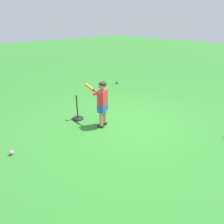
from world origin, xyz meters
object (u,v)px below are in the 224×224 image
(play_ball_by_bucket, at_px, (11,153))
(child_batter, at_px, (102,100))
(play_ball_near_batter, at_px, (117,82))
(batting_tee, at_px, (78,115))

(play_ball_by_bucket, bearing_deg, child_batter, 170.18)
(child_batter, relative_size, play_ball_near_batter, 10.72)
(child_batter, relative_size, play_ball_by_bucket, 12.86)
(child_batter, bearing_deg, play_ball_by_bucket, -9.82)
(batting_tee, bearing_deg, child_batter, 106.89)
(play_ball_near_batter, height_order, batting_tee, batting_tee)
(child_batter, height_order, batting_tee, child_batter)
(play_ball_near_batter, relative_size, batting_tee, 0.16)
(play_ball_by_bucket, height_order, batting_tee, batting_tee)
(child_batter, distance_m, batting_tee, 0.90)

